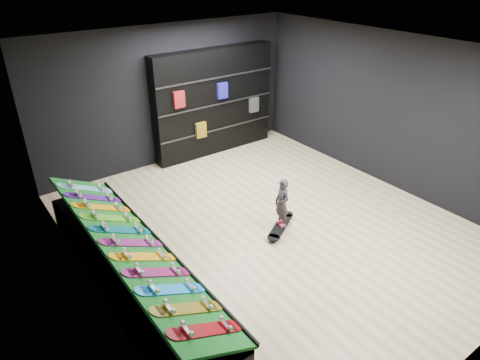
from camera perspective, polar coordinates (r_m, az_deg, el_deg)
floor at (r=7.56m, az=3.98°, el=-6.22°), size 6.00×7.00×0.01m
ceiling at (r=6.38m, az=4.90°, el=16.65°), size 6.00×7.00×0.01m
wall_back at (r=9.59m, az=-9.46°, el=11.03°), size 6.00×0.02×3.00m
wall_left at (r=5.57m, az=-19.95°, el=-3.40°), size 0.02×7.00×3.00m
wall_right at (r=8.96m, az=19.39°, el=8.60°), size 0.02×7.00×3.00m
display_rack at (r=6.38m, az=-14.23°, el=-11.83°), size 0.90×4.50×0.50m
turf_ramp at (r=6.11m, az=-14.31°, el=-8.34°), size 0.92×4.50×0.46m
back_shelving at (r=10.01m, az=-3.52°, el=10.33°), size 3.02×0.35×2.41m
floor_skateboard at (r=7.49m, az=5.45°, el=-6.24°), size 0.96×0.69×0.09m
child at (r=7.32m, az=5.56°, el=-4.25°), size 0.16×0.21×0.53m
display_board_0 at (r=4.79m, az=-4.60°, el=-19.30°), size 0.93×0.22×0.50m
display_board_1 at (r=5.02m, az=-7.01°, el=-16.64°), size 0.93×0.22×0.50m
display_board_2 at (r=5.27m, az=-9.14°, el=-14.20°), size 0.93×0.22×0.50m
display_board_3 at (r=5.54m, az=-11.03°, el=-11.98°), size 0.93×0.22×0.50m
display_board_4 at (r=5.81m, az=-12.72°, el=-9.95°), size 0.93×0.22×0.50m
display_board_5 at (r=6.10m, az=-14.23°, el=-8.10°), size 0.93×0.22×0.50m
display_board_6 at (r=6.40m, az=-15.59°, el=-6.42°), size 0.93×0.22×0.50m
display_board_7 at (r=6.71m, az=-16.82°, el=-4.88°), size 0.93×0.22×0.50m
display_board_8 at (r=7.02m, az=-17.94°, el=-3.48°), size 0.93×0.22×0.50m
display_board_9 at (r=7.34m, az=-18.96°, el=-2.20°), size 0.93×0.22×0.50m
display_board_10 at (r=7.67m, az=-19.89°, el=-1.03°), size 0.93×0.22×0.50m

